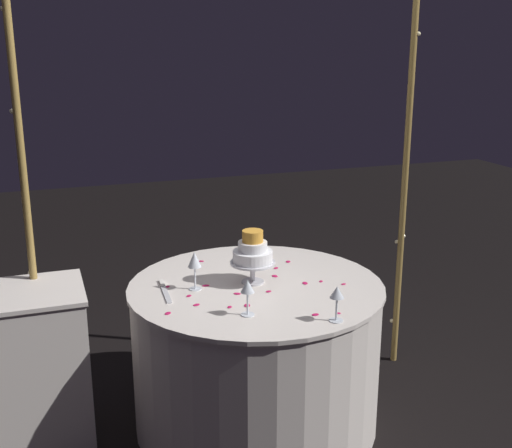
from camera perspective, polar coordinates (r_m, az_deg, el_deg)
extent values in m
plane|color=black|center=(3.49, 0.00, -16.90)|extent=(12.00, 12.00, 0.00)
cylinder|color=olive|center=(3.20, -19.61, 1.80)|extent=(0.04, 0.04, 2.33)
cylinder|color=olive|center=(3.77, 13.02, 4.33)|extent=(0.04, 0.04, 2.33)
sphere|color=#F9EAB2|center=(3.13, -21.39, 17.28)|extent=(0.02, 0.02, 0.02)
sphere|color=#F9EAB2|center=(3.86, 12.87, -1.05)|extent=(0.02, 0.02, 0.02)
sphere|color=#F9EAB2|center=(3.14, -20.69, 9.29)|extent=(0.02, 0.02, 0.02)
sphere|color=#F9EAB2|center=(3.87, 12.31, -1.54)|extent=(0.02, 0.02, 0.02)
sphere|color=#F9EAB2|center=(3.40, -18.60, -8.70)|extent=(0.02, 0.02, 0.02)
sphere|color=#F9EAB2|center=(3.70, 14.13, 15.95)|extent=(0.02, 0.02, 0.02)
sphere|color=#F9EAB2|center=(3.31, -19.26, -4.03)|extent=(0.02, 0.02, 0.02)
sphere|color=#F9EAB2|center=(4.05, 11.88, -8.35)|extent=(0.02, 0.02, 0.02)
cylinder|color=silver|center=(3.31, 0.00, -11.58)|extent=(1.22, 1.22, 0.73)
cylinder|color=silver|center=(3.16, 0.00, -5.53)|extent=(1.25, 1.25, 0.02)
cube|color=silver|center=(3.32, -18.49, -12.05)|extent=(0.44, 0.44, 0.77)
cube|color=silver|center=(3.16, -19.11, -5.71)|extent=(0.46, 0.46, 0.02)
cylinder|color=silver|center=(3.18, -0.29, -5.12)|extent=(0.11, 0.11, 0.01)
cylinder|color=silver|center=(3.16, -0.29, -4.29)|extent=(0.02, 0.02, 0.09)
cylinder|color=silver|center=(3.14, -0.30, -3.43)|extent=(0.22, 0.22, 0.01)
cylinder|color=white|center=(3.13, -0.30, -2.86)|extent=(0.19, 0.19, 0.06)
cylinder|color=white|center=(3.11, -0.30, -1.98)|extent=(0.14, 0.14, 0.05)
cylinder|color=gold|center=(3.10, -0.30, -1.08)|extent=(0.10, 0.10, 0.06)
cylinder|color=silver|center=(3.11, -5.37, -5.71)|extent=(0.06, 0.06, 0.00)
cylinder|color=silver|center=(3.09, -5.40, -4.73)|extent=(0.01, 0.01, 0.11)
cone|color=silver|center=(3.06, -5.44, -3.12)|extent=(0.06, 0.06, 0.07)
cylinder|color=silver|center=(2.82, -0.74, -7.98)|extent=(0.06, 0.06, 0.00)
cylinder|color=silver|center=(2.80, -0.75, -6.99)|extent=(0.01, 0.01, 0.10)
cone|color=silver|center=(2.77, -0.75, -5.49)|extent=(0.06, 0.06, 0.06)
cylinder|color=silver|center=(2.78, 7.07, -8.43)|extent=(0.06, 0.06, 0.00)
cylinder|color=silver|center=(2.76, 7.10, -7.43)|extent=(0.01, 0.01, 0.10)
cone|color=silver|center=(2.73, 7.16, -5.97)|extent=(0.06, 0.06, 0.05)
cube|color=silver|center=(3.06, -7.93, -6.15)|extent=(0.04, 0.22, 0.01)
cube|color=white|center=(3.19, -8.29, -5.18)|extent=(0.03, 0.09, 0.01)
ellipsoid|color=#C61951|center=(3.47, 2.85, -3.33)|extent=(0.04, 0.04, 0.00)
ellipsoid|color=#C61951|center=(3.03, -5.94, -6.32)|extent=(0.04, 0.04, 0.00)
ellipsoid|color=#C61951|center=(3.20, 5.75, -5.05)|extent=(0.03, 0.03, 0.00)
ellipsoid|color=#C61951|center=(2.89, -2.34, -7.32)|extent=(0.03, 0.03, 0.00)
ellipsoid|color=#C61951|center=(3.18, 7.73, -5.27)|extent=(0.03, 0.02, 0.00)
ellipsoid|color=#C61951|center=(2.85, 7.26, -7.80)|extent=(0.03, 0.02, 0.00)
ellipsoid|color=#C61951|center=(3.26, 1.66, -4.61)|extent=(0.04, 0.04, 0.00)
ellipsoid|color=#C61951|center=(3.06, 1.11, -5.96)|extent=(0.03, 0.03, 0.00)
ellipsoid|color=#C61951|center=(3.17, 4.34, -5.22)|extent=(0.03, 0.04, 0.00)
ellipsoid|color=#C61951|center=(3.04, -1.67, -6.15)|extent=(0.04, 0.04, 0.00)
ellipsoid|color=#C61951|center=(3.15, -7.85, -5.51)|extent=(0.04, 0.04, 0.00)
ellipsoid|color=#C61951|center=(2.93, -5.27, -7.10)|extent=(0.04, 0.03, 0.00)
ellipsoid|color=#C61951|center=(3.50, 0.18, -3.12)|extent=(0.03, 0.03, 0.00)
ellipsoid|color=#C61951|center=(3.14, -4.44, -5.43)|extent=(0.04, 0.03, 0.00)
ellipsoid|color=#C61951|center=(3.37, 0.59, -3.89)|extent=(0.04, 0.04, 0.00)
ellipsoid|color=#C61951|center=(3.26, 1.67, -4.60)|extent=(0.03, 0.04, 0.00)
ellipsoid|color=#C61951|center=(2.86, -7.78, -7.80)|extent=(0.04, 0.04, 0.00)
ellipsoid|color=#C61951|center=(3.48, -4.86, -3.28)|extent=(0.04, 0.03, 0.00)
ellipsoid|color=#C61951|center=(3.37, 1.77, -3.90)|extent=(0.04, 0.03, 0.00)
ellipsoid|color=#C61951|center=(2.91, -0.79, -7.19)|extent=(0.04, 0.05, 0.00)
ellipsoid|color=#C61951|center=(2.83, 5.26, -7.95)|extent=(0.04, 0.03, 0.00)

